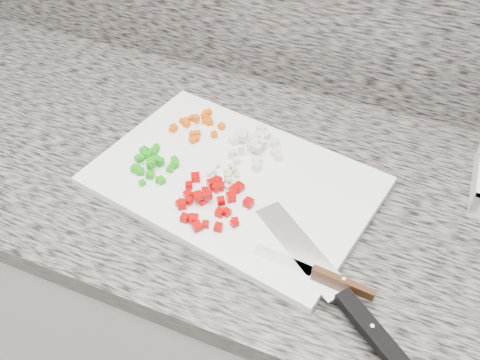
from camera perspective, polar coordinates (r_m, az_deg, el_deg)
The scene contains 10 objects.
cabinet at distance 1.35m, azimuth 0.54°, elevation -13.76°, with size 3.92×0.62×0.86m, color silver.
countertop at distance 1.00m, azimuth 0.71°, elevation -0.03°, with size 3.96×0.64×0.04m, color slate.
cutting_board at distance 0.96m, azimuth -0.64°, elevation -0.10°, with size 0.48×0.32×0.02m, color white.
carrot_pile at distance 1.06m, azimuth -4.53°, elevation 5.97°, with size 0.10×0.11×0.02m.
onion_pile at distance 1.00m, azimuth 1.38°, elevation 3.87°, with size 0.11×0.12×0.02m.
green_pepper_pile at distance 0.98m, azimuth -9.25°, elevation 1.79°, with size 0.09×0.11×0.02m.
red_pepper_pile at distance 0.90m, azimuth -3.22°, elevation -2.21°, with size 0.13×0.13×0.02m.
garlic_pile at distance 0.95m, azimuth -1.41°, elevation 0.52°, with size 0.06×0.06×0.01m.
chef_knife at distance 0.80m, azimuth 11.10°, elevation -12.36°, with size 0.29×0.23×0.02m.
paring_knife at distance 0.81m, azimuth 9.30°, elevation -10.15°, with size 0.19×0.03×0.02m.
Camera 1 is at (0.27, 0.78, 1.58)m, focal length 40.00 mm.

